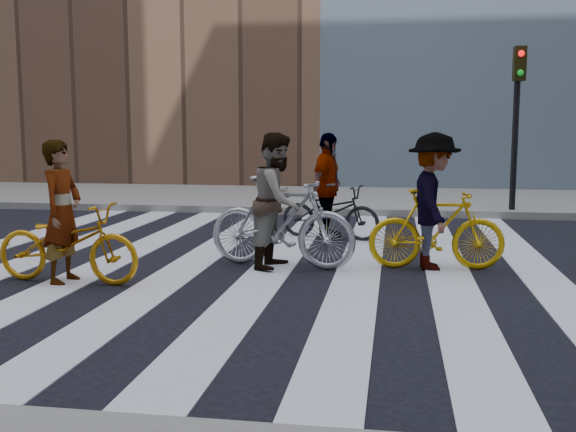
% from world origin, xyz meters
% --- Properties ---
extents(ground, '(100.00, 100.00, 0.00)m').
position_xyz_m(ground, '(0.00, 0.00, 0.00)').
color(ground, black).
rests_on(ground, ground).
extents(sidewalk_far, '(100.00, 5.00, 0.15)m').
position_xyz_m(sidewalk_far, '(0.00, 7.50, 0.07)').
color(sidewalk_far, gray).
rests_on(sidewalk_far, ground).
extents(zebra_crosswalk, '(8.25, 10.00, 0.01)m').
position_xyz_m(zebra_crosswalk, '(0.00, 0.00, 0.01)').
color(zebra_crosswalk, silver).
rests_on(zebra_crosswalk, ground).
extents(traffic_signal, '(0.22, 0.42, 3.33)m').
position_xyz_m(traffic_signal, '(4.40, 5.32, 2.28)').
color(traffic_signal, black).
rests_on(traffic_signal, ground).
extents(bike_yellow_left, '(1.81, 0.74, 0.93)m').
position_xyz_m(bike_yellow_left, '(-1.64, -1.37, 0.46)').
color(bike_yellow_left, orange).
rests_on(bike_yellow_left, ground).
extents(bike_silver_mid, '(2.02, 0.90, 1.17)m').
position_xyz_m(bike_silver_mid, '(0.66, -0.13, 0.59)').
color(bike_silver_mid, '#A6A9B0').
rests_on(bike_silver_mid, ground).
extents(bike_yellow_right, '(1.73, 0.59, 1.02)m').
position_xyz_m(bike_yellow_right, '(2.61, 0.06, 0.51)').
color(bike_yellow_right, '#DEA70C').
rests_on(bike_yellow_right, ground).
extents(bike_dark_rear, '(1.75, 1.00, 0.87)m').
position_xyz_m(bike_dark_rear, '(1.05, 2.19, 0.44)').
color(bike_dark_rear, black).
rests_on(bike_dark_rear, ground).
extents(rider_left, '(0.44, 0.63, 1.65)m').
position_xyz_m(rider_left, '(-1.69, -1.37, 0.83)').
color(rider_left, slate).
rests_on(rider_left, ground).
extents(rider_mid, '(0.79, 0.94, 1.72)m').
position_xyz_m(rider_mid, '(0.61, -0.13, 0.86)').
color(rider_mid, slate).
rests_on(rider_mid, ground).
extents(rider_right, '(0.71, 1.16, 1.73)m').
position_xyz_m(rider_right, '(2.56, 0.06, 0.86)').
color(rider_right, slate).
rests_on(rider_right, ground).
extents(rider_rear, '(0.67, 1.07, 1.71)m').
position_xyz_m(rider_rear, '(1.00, 2.19, 0.85)').
color(rider_rear, slate).
rests_on(rider_rear, ground).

